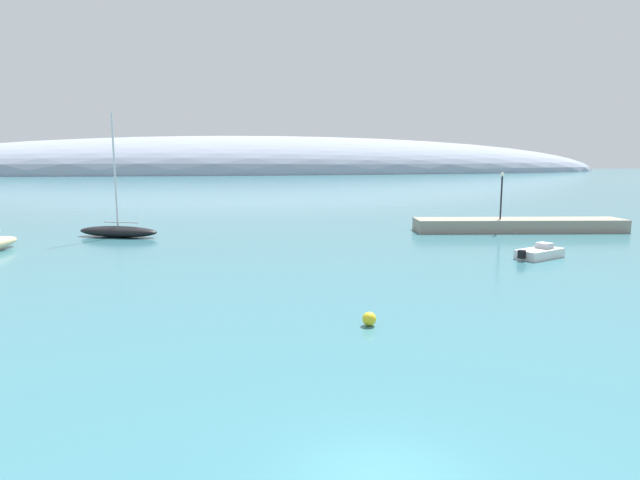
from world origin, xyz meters
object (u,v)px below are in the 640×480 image
mooring_buoy_yellow (369,319)px  harbor_lamp_post (502,191)px  motorboat_white_foreground (539,253)px  sailboat_black_mid_mooring (118,230)px

mooring_buoy_yellow → harbor_lamp_post: size_ratio=0.13×
motorboat_white_foreground → harbor_lamp_post: harbor_lamp_post is taller
sailboat_black_mid_mooring → harbor_lamp_post: bearing=-162.9°
sailboat_black_mid_mooring → mooring_buoy_yellow: size_ratio=18.36×
motorboat_white_foreground → harbor_lamp_post: bearing=48.1°
sailboat_black_mid_mooring → motorboat_white_foreground: 35.33m
sailboat_black_mid_mooring → mooring_buoy_yellow: bearing=139.7°
sailboat_black_mid_mooring → harbor_lamp_post: sailboat_black_mid_mooring is taller
sailboat_black_mid_mooring → motorboat_white_foreground: (30.74, -17.42, -0.22)m
sailboat_black_mid_mooring → harbor_lamp_post: (35.43, -4.43, 3.36)m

